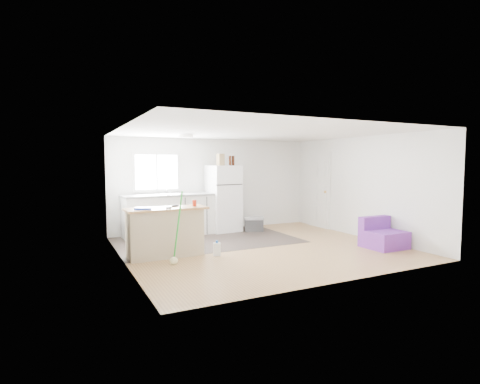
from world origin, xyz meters
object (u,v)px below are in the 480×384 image
Objects in this scene: kitchen_cabinets at (170,215)px; red_cup at (194,203)px; bottle_left at (230,161)px; blue_tray at (143,208)px; cardboard_box at (221,160)px; bottle_right at (233,161)px; mop at (175,251)px; cooler at (254,224)px; purple_seat at (382,237)px; peninsula at (165,232)px; cleaner_jug at (217,249)px; refrigerator at (224,198)px.

kitchen_cabinets is 2.04m from red_cup.
blue_tray is at bearing -143.66° from bottle_left.
blue_tray is at bearing -176.29° from red_cup.
cardboard_box is (2.40, 1.99, 0.91)m from blue_tray.
bottle_right reaches higher than kitchen_cabinets.
bottle_right is (2.31, 2.49, 1.60)m from mop.
purple_seat reaches higher than cooler.
cooler is 2.34× the size of bottle_left.
cleaner_jug is at bearing -24.13° from peninsula.
red_cup is (-1.49, -1.96, 0.14)m from refrigerator.
kitchen_cabinets is at bearing 176.21° from bottle_left.
refrigerator is 2.71m from cleaner_jug.
red_cup is (-0.07, -1.98, 0.48)m from kitchen_cabinets.
cleaner_jug is (0.24, -2.35, -0.39)m from kitchen_cabinets.
bottle_left is (0.24, -0.05, -0.02)m from cardboard_box.
refrigerator is 6.84× the size of bottle_right.
cardboard_box is 1.20× the size of bottle_left.
mop is (-2.06, -2.53, -0.62)m from refrigerator.
mop reaches higher than purple_seat.
bottle_left reaches higher than cooler.
red_cup is at bearing -125.80° from cardboard_box.
mop is (-0.64, -2.55, -0.29)m from kitchen_cabinets.
purple_seat is 3.08× the size of bottle_left.
refrigerator is (2.07, 1.95, 0.38)m from peninsula.
bottle_right is at bearing -4.74° from kitchen_cabinets.
peninsula is 3.19m from cooler.
refrigerator is 1.03m from cooler.
mop is at bearing -89.92° from peninsula.
refrigerator is 6.84× the size of bottle_left.
bottle_right is (0.35, -0.02, -0.02)m from cardboard_box.
blue_tray reaches higher than purple_seat.
peninsula is 2.61× the size of cooler.
blue_tray is at bearing 116.77° from mop.
red_cup is at bearing -94.46° from kitchen_cabinets.
kitchen_cabinets reaches higher than purple_seat.
refrigerator reaches higher than kitchen_cabinets.
blue_tray is at bearing 165.89° from purple_seat.
cleaner_jug is (-1.87, -1.96, -0.06)m from cooler.
bottle_right reaches higher than mop.
peninsula is 1.99× the size of purple_seat.
mop is 10.81× the size of red_cup.
cardboard_box is (1.32, -0.05, 1.34)m from kitchen_cabinets.
purple_seat is 0.59× the size of mop.
cardboard_box is at bearing 54.20° from red_cup.
cardboard_box is at bearing -179.58° from cooler.
refrigerator is 3.96m from purple_seat.
blue_tray is (-2.49, -2.02, 0.10)m from refrigerator.
refrigerator is at bearing 80.79° from cleaner_jug.
blue_tray is (-0.42, -0.07, 0.48)m from peninsula.
mop is 1.11m from red_cup.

